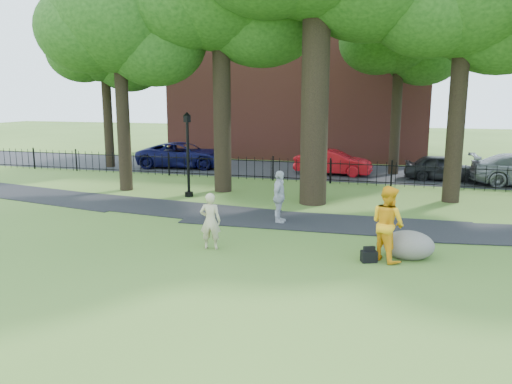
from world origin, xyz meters
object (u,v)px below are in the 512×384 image
(woman, at_px, (210,221))
(red_sedan, at_px, (333,162))
(boulder, at_px, (409,243))
(lamppost, at_px, (188,156))
(man, at_px, (388,223))

(woman, bearing_deg, red_sedan, -106.27)
(boulder, relative_size, lamppost, 0.37)
(woman, bearing_deg, man, 173.98)
(woman, distance_m, man, 4.97)
(man, relative_size, red_sedan, 0.48)
(man, xyz_separation_m, boulder, (0.57, 0.41, -0.62))
(woman, distance_m, red_sedan, 14.90)
(lamppost, bearing_deg, man, -17.92)
(man, bearing_deg, red_sedan, -31.99)
(boulder, height_order, lamppost, lamppost)
(lamppost, distance_m, red_sedan, 9.60)
(woman, bearing_deg, boulder, 177.74)
(woman, height_order, boulder, woman)
(woman, distance_m, boulder, 5.59)
(boulder, bearing_deg, red_sedan, 105.96)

